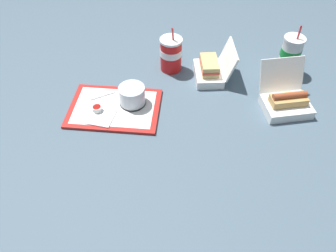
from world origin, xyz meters
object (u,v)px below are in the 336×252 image
Objects in this scene: clamshell_hotdog_right at (286,101)px; clamshell_sandwich_corner at (210,69)px; cake_container at (132,96)px; plastic_fork at (102,95)px; soda_cup_front at (290,54)px; food_tray at (114,108)px; ketchup_cup at (97,109)px; soda_cup_back at (171,54)px.

clamshell_hotdog_right reaches higher than clamshell_sandwich_corner.
plastic_fork is (-0.13, 0.04, -0.04)m from cake_container.
soda_cup_front is (0.06, 0.25, 0.05)m from clamshell_hotdog_right.
soda_cup_front reaches higher than food_tray.
cake_container is at bearing -149.51° from clamshell_sandwich_corner.
clamshell_hotdog_right reaches higher than ketchup_cup.
plastic_fork is 0.85m from soda_cup_front.
food_tray is at bearing -177.77° from clamshell_hotdog_right.
cake_container is 2.75× the size of ketchup_cup.
clamshell_sandwich_corner is at bearing 146.30° from clamshell_hotdog_right.
soda_cup_back reaches higher than clamshell_hotdog_right.
soda_cup_back reaches higher than cake_container.
cake_container is at bearing 20.32° from food_tray.
plastic_fork is (0.00, 0.09, -0.01)m from ketchup_cup.
plastic_fork is at bearing 87.31° from ketchup_cup.
plastic_fork is at bearing -165.53° from soda_cup_front.
food_tray is 3.51× the size of cake_container.
food_tray is at bearing -151.23° from clamshell_sandwich_corner.
clamshell_hotdog_right is at bearing -0.00° from cake_container.
ketchup_cup is 0.77m from clamshell_hotdog_right.
ketchup_cup is 0.21× the size of clamshell_sandwich_corner.
ketchup_cup is 0.36× the size of plastic_fork.
clamshell_sandwich_corner is at bearing 27.94° from ketchup_cup.
food_tray is at bearing -159.94° from soda_cup_front.
clamshell_sandwich_corner is (0.47, 0.16, 0.03)m from plastic_fork.
food_tray is 1.76× the size of soda_cup_back.
plastic_fork is at bearing 177.12° from clamshell_hotdog_right.
clamshell_hotdog_right is 0.97× the size of soda_cup_front.
food_tray is 3.51× the size of plastic_fork.
cake_container is 0.73m from soda_cup_front.
food_tray is 1.62× the size of soda_cup_front.
ketchup_cup is at bearing -133.31° from soda_cup_back.
soda_cup_back is at bearing 8.25° from plastic_fork.
soda_cup_front is 1.09× the size of soda_cup_back.
clamshell_hotdog_right is (0.77, 0.05, 0.01)m from ketchup_cup.
soda_cup_front is (0.69, 0.25, 0.04)m from cake_container.
soda_cup_back reaches higher than clamshell_sandwich_corner.
soda_cup_front is at bearing 20.03° from cake_container.
cake_container is 0.15m from ketchup_cup.
food_tray is 1.66× the size of clamshell_hotdog_right.
clamshell_hotdog_right is 0.26m from soda_cup_front.
plastic_fork is 0.46× the size of soda_cup_front.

